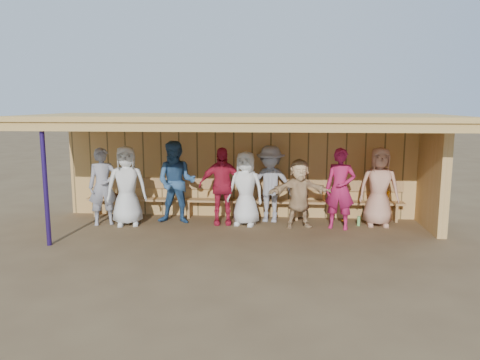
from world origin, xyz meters
name	(u,v)px	position (x,y,z in m)	size (l,w,h in m)	color
ground	(239,230)	(0.00, 0.00, 0.00)	(90.00, 90.00, 0.00)	brown
player_a	(103,186)	(-3.10, 0.24, 0.88)	(0.64, 0.42, 1.76)	gray
player_b	(127,186)	(-2.55, 0.24, 0.90)	(0.88, 0.57, 1.81)	silver
player_c	(176,182)	(-1.48, 0.51, 0.95)	(0.92, 0.72, 1.90)	#2F5682
player_d	(222,186)	(-0.43, 0.49, 0.88)	(1.03, 0.43, 1.76)	#BE1E39
player_e	(270,184)	(0.67, 0.81, 0.89)	(1.15, 0.66, 1.78)	#96969E
player_f	(299,193)	(1.32, 0.36, 0.77)	(1.42, 0.45, 1.53)	tan
player_g	(340,189)	(2.20, 0.30, 0.89)	(0.65, 0.43, 1.78)	#AC1B4E
player_h	(379,187)	(3.10, 0.62, 0.89)	(0.87, 0.57, 1.78)	tan
player_extra	(246,188)	(0.12, 0.45, 0.84)	(0.82, 0.53, 1.68)	silver
dugout_structure	(258,150)	(0.39, 0.69, 1.69)	(8.80, 3.20, 2.50)	tan
bench	(243,196)	(0.00, 1.12, 0.53)	(7.60, 0.34, 0.93)	tan
dugout_equipment	(231,199)	(-0.28, 0.99, 0.49)	(6.70, 0.62, 0.80)	orange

